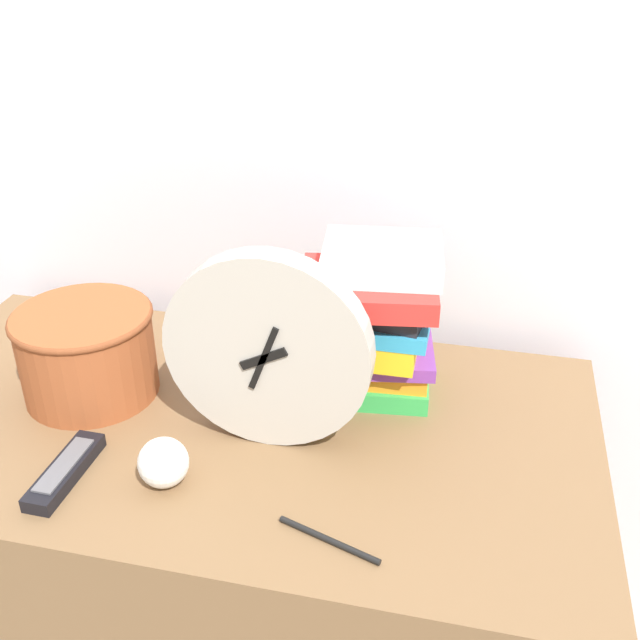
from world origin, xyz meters
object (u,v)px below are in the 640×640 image
(desk_clock, at_px, (268,351))
(pen, at_px, (329,540))
(crumpled_paper_ball, at_px, (163,463))
(basket, at_px, (87,350))
(book_stack, at_px, (366,320))
(tv_remote, at_px, (65,471))

(desk_clock, height_order, pen, desk_clock)
(crumpled_paper_ball, xyz_separation_m, pen, (0.24, -0.06, -0.03))
(desk_clock, height_order, basket, desk_clock)
(book_stack, xyz_separation_m, crumpled_paper_ball, (-0.22, -0.28, -0.09))
(book_stack, height_order, pen, book_stack)
(desk_clock, bearing_deg, pen, -55.35)
(desk_clock, distance_m, basket, 0.32)
(book_stack, xyz_separation_m, tv_remote, (-0.36, -0.30, -0.11))
(book_stack, relative_size, tv_remote, 1.62)
(tv_remote, bearing_deg, desk_clock, 30.74)
(tv_remote, relative_size, pen, 1.12)
(tv_remote, distance_m, crumpled_paper_ball, 0.14)
(basket, height_order, crumpled_paper_ball, basket)
(desk_clock, xyz_separation_m, crumpled_paper_ball, (-0.11, -0.13, -0.11))
(basket, bearing_deg, pen, -28.16)
(desk_clock, bearing_deg, crumpled_paper_ball, -131.14)
(crumpled_paper_ball, bearing_deg, pen, -13.46)
(book_stack, bearing_deg, crumpled_paper_ball, -127.80)
(tv_remote, bearing_deg, pen, -5.59)
(desk_clock, bearing_deg, tv_remote, -149.26)
(tv_remote, relative_size, crumpled_paper_ball, 2.23)
(basket, bearing_deg, tv_remote, -72.43)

